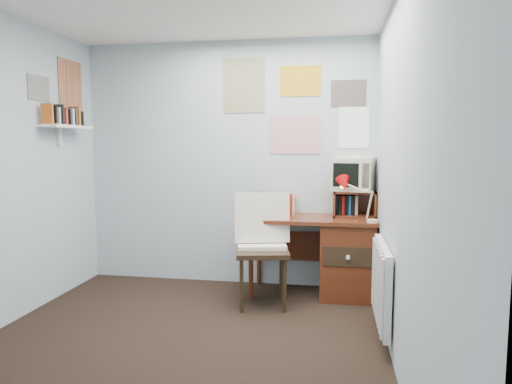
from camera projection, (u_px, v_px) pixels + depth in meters
ground at (171, 356)px, 3.15m from camera, size 3.50×3.50×0.00m
back_wall at (227, 164)px, 4.73m from camera, size 3.00×0.02×2.50m
right_wall at (402, 178)px, 2.77m from camera, size 0.02×3.50×2.50m
desk at (341, 255)px, 4.36m from camera, size 1.20×0.55×0.76m
desk_chair at (262, 252)px, 4.09m from camera, size 0.59×0.57×0.99m
desk_lamp at (373, 203)px, 4.05m from camera, size 0.30×0.27×0.36m
tv_riser at (354, 204)px, 4.40m from camera, size 0.40×0.30×0.25m
crt_tv at (354, 173)px, 4.39m from camera, size 0.44×0.41×0.35m
book_row at (290, 203)px, 4.57m from camera, size 0.60×0.14×0.22m
radiator at (382, 284)px, 3.40m from camera, size 0.09×0.80×0.60m
wall_shelf at (66, 127)px, 4.29m from camera, size 0.20×0.62×0.24m
posters_back at (295, 105)px, 4.55m from camera, size 1.20×0.01×0.90m
posters_left at (55, 86)px, 4.26m from camera, size 0.01×0.70×0.60m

